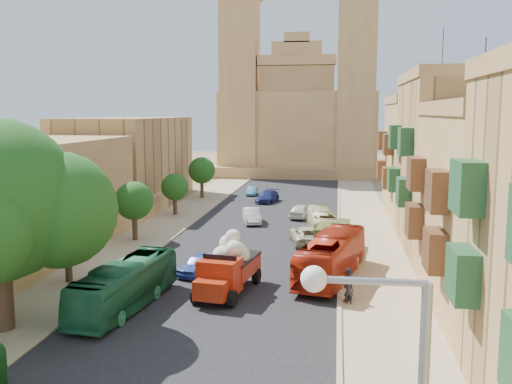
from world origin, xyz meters
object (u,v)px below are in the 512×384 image
(red_truck, at_px, (228,267))
(car_white_b, at_px, (301,211))
(car_blue_b, at_px, (252,191))
(street_tree_b, at_px, (134,201))
(street_tree_d, at_px, (202,171))
(street_tree_c, at_px, (175,187))
(bus_cream_east, at_px, (322,223))
(bus_red_east, at_px, (332,256))
(pedestrian_a, at_px, (349,291))
(car_cream, at_px, (307,235))
(street_tree_a, at_px, (67,227))
(bus_green_north, at_px, (125,285))
(car_dkblue, at_px, (267,197))
(car_white_a, at_px, (252,216))
(pedestrian_c, at_px, (348,285))
(car_blue_a, at_px, (199,264))
(church, at_px, (299,119))
(olive_pickup, at_px, (333,238))

(red_truck, relative_size, car_white_b, 1.54)
(car_blue_b, bearing_deg, street_tree_b, -102.53)
(red_truck, bearing_deg, street_tree_d, 105.83)
(street_tree_b, relative_size, street_tree_c, 1.14)
(bus_cream_east, bearing_deg, red_truck, 66.33)
(street_tree_c, distance_m, car_white_b, 13.41)
(street_tree_b, xyz_separation_m, bus_red_east, (16.50, -8.85, -1.87))
(car_white_b, xyz_separation_m, pedestrian_a, (4.28, -25.78, 0.02))
(street_tree_b, xyz_separation_m, street_tree_d, (0.00, 24.00, 0.12))
(street_tree_c, xyz_separation_m, car_cream, (14.37, -11.35, -2.20))
(street_tree_a, xyz_separation_m, car_white_b, (13.23, 23.97, -2.80))
(street_tree_a, relative_size, bus_cream_east, 0.63)
(bus_green_north, height_order, car_dkblue, bus_green_north)
(street_tree_a, height_order, bus_green_north, street_tree_a)
(pedestrian_a, bearing_deg, car_white_a, -68.60)
(car_dkblue, height_order, pedestrian_a, pedestrian_a)
(car_blue_b, bearing_deg, car_white_b, -64.48)
(street_tree_a, relative_size, bus_red_east, 0.51)
(car_white_a, bearing_deg, bus_green_north, -111.21)
(street_tree_b, distance_m, pedestrian_c, 22.13)
(street_tree_b, height_order, car_blue_a, street_tree_b)
(bus_cream_east, distance_m, pedestrian_a, 17.52)
(street_tree_d, height_order, car_blue_a, street_tree_d)
(car_dkblue, bearing_deg, car_white_b, -53.56)
(church, distance_m, pedestrian_a, 69.39)
(olive_pickup, bearing_deg, pedestrian_c, -85.24)
(bus_red_east, relative_size, car_white_b, 2.43)
(red_truck, bearing_deg, street_tree_c, 112.81)
(bus_red_east, bearing_deg, red_truck, 46.19)
(church, relative_size, bus_green_north, 3.86)
(car_blue_a, bearing_deg, car_dkblue, 106.69)
(bus_red_east, distance_m, bus_cream_east, 12.49)
(street_tree_c, height_order, bus_green_north, street_tree_c)
(car_white_b, bearing_deg, street_tree_c, 12.44)
(street_tree_c, bearing_deg, car_white_a, -21.20)
(pedestrian_c, bearing_deg, pedestrian_a, 13.57)
(car_cream, bearing_deg, street_tree_d, -69.52)
(church, bearing_deg, pedestrian_c, -83.70)
(red_truck, bearing_deg, car_white_a, 94.79)
(pedestrian_a, xyz_separation_m, pedestrian_c, (-0.01, 0.47, 0.23))
(car_white_a, bearing_deg, olive_pickup, -65.60)
(car_blue_a, height_order, pedestrian_a, pedestrian_a)
(bus_cream_east, bearing_deg, car_cream, 62.41)
(car_dkblue, xyz_separation_m, car_blue_b, (-2.68, 5.53, -0.13))
(street_tree_c, xyz_separation_m, car_blue_a, (7.79, -21.16, -2.24))
(car_dkblue, bearing_deg, pedestrian_a, -65.20)
(car_cream, distance_m, pedestrian_a, 14.79)
(street_tree_d, xyz_separation_m, car_blue_b, (5.88, 3.16, -2.87))
(bus_green_north, bearing_deg, bus_red_east, 40.01)
(car_cream, height_order, car_dkblue, car_cream)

